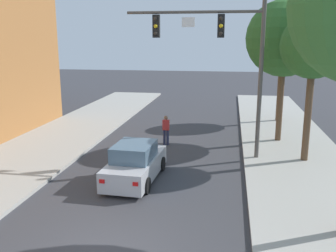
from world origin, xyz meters
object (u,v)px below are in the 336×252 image
object	(u,v)px
street_tree_farthest	(282,48)
street_tree_second	(314,47)
pedestrian_crossing_road	(166,129)
street_tree_third	(285,39)
traffic_signal_mast	(222,48)
car_lead_silver	(135,163)

from	to	relation	value
street_tree_farthest	street_tree_second	bearing A→B (deg)	-88.63
pedestrian_crossing_road	street_tree_third	world-z (taller)	street_tree_third
traffic_signal_mast	street_tree_third	world-z (taller)	street_tree_third
traffic_signal_mast	pedestrian_crossing_road	world-z (taller)	traffic_signal_mast
street_tree_farthest	pedestrian_crossing_road	bearing A→B (deg)	-134.21
traffic_signal_mast	street_tree_farthest	world-z (taller)	traffic_signal_mast
street_tree_second	street_tree_farthest	distance (m)	8.99
pedestrian_crossing_road	street_tree_second	xyz separation A→B (m)	(7.01, -2.01, 4.50)
traffic_signal_mast	street_tree_second	xyz separation A→B (m)	(4.01, -0.05, 0.08)
traffic_signal_mast	street_tree_third	xyz separation A→B (m)	(3.19, 3.46, 0.43)
car_lead_silver	pedestrian_crossing_road	distance (m)	5.52
pedestrian_crossing_road	street_tree_farthest	bearing A→B (deg)	45.79
traffic_signal_mast	street_tree_third	distance (m)	4.73
car_lead_silver	street_tree_second	xyz separation A→B (m)	(7.35, 3.50, 4.69)
street_tree_second	street_tree_third	world-z (taller)	street_tree_third
street_tree_second	street_tree_third	xyz separation A→B (m)	(-0.82, 3.52, 0.35)
car_lead_silver	pedestrian_crossing_road	bearing A→B (deg)	86.44
pedestrian_crossing_road	traffic_signal_mast	bearing A→B (deg)	-33.10
traffic_signal_mast	street_tree_farthest	bearing A→B (deg)	66.98
street_tree_third	traffic_signal_mast	bearing A→B (deg)	-132.67
pedestrian_crossing_road	street_tree_second	size ratio (longest dim) A/B	0.24
car_lead_silver	street_tree_second	bearing A→B (deg)	25.49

